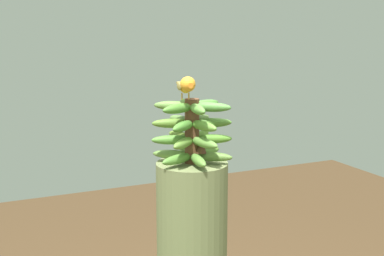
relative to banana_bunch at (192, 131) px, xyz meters
The scene contains 2 objects.
banana_bunch is the anchor object (origin of this frame).
perched_bird 0.17m from the banana_bunch, 36.43° to the left, with size 0.07×0.19×0.08m.
Camera 1 is at (0.76, 1.65, 1.81)m, focal length 49.15 mm.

